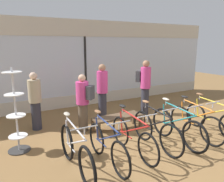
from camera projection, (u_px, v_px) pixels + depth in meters
ground_plane at (151, 145)px, 5.13m from camera, size 24.00×24.00×0.00m
shop_back_wall at (85, 63)px, 8.22m from camera, size 12.00×0.08×3.20m
bicycle_far_left at (76, 152)px, 4.01m from camera, size 0.46×1.81×1.05m
bicycle_left at (107, 146)px, 4.27m from camera, size 0.46×1.69×1.03m
bicycle_center_left at (133, 137)px, 4.66m from camera, size 0.46×1.73×1.02m
bicycle_center at (156, 131)px, 4.96m from camera, size 0.46×1.72×1.05m
bicycle_center_right at (177, 128)px, 5.16m from camera, size 0.46×1.77×1.05m
bicycle_right at (195, 123)px, 5.46m from camera, size 0.46×1.70×1.04m
bicycle_far_right at (211, 119)px, 5.82m from camera, size 0.46×1.75×1.02m
accessory_rack at (16, 118)px, 4.73m from camera, size 0.48×0.48×1.87m
display_bench at (117, 118)px, 6.00m from camera, size 1.40×0.44×0.40m
customer_near_rack at (83, 101)px, 5.84m from camera, size 0.53×0.56×1.56m
customer_by_window at (145, 85)px, 7.30m from camera, size 0.53×0.56×1.81m
customer_mid_floor at (35, 100)px, 5.94m from camera, size 0.48×0.48×1.60m
customer_near_bench at (102, 91)px, 6.78m from camera, size 0.48×0.48×1.74m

